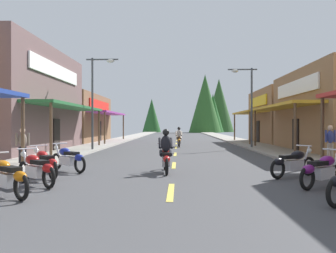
# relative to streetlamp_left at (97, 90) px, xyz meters

# --- Properties ---
(ground) EXTENTS (10.12, 98.54, 0.10)m
(ground) POSITION_rel_streetlamp_left_xyz_m (5.14, 11.43, -4.04)
(ground) COLOR #424244
(sidewalk_left) EXTENTS (2.65, 98.54, 0.12)m
(sidewalk_left) POSITION_rel_streetlamp_left_xyz_m (-1.25, 11.43, -3.93)
(sidewalk_left) COLOR #9E9991
(sidewalk_left) RESTS_ON ground
(sidewalk_right) EXTENTS (2.65, 98.54, 0.12)m
(sidewalk_right) POSITION_rel_streetlamp_left_xyz_m (11.52, 11.43, -3.93)
(sidewalk_right) COLOR gray
(sidewalk_right) RESTS_ON ground
(centerline_dashes) EXTENTS (0.16, 74.77, 0.01)m
(centerline_dashes) POSITION_rel_streetlamp_left_xyz_m (5.14, 15.66, -3.98)
(centerline_dashes) COLOR #E0C64C
(centerline_dashes) RESTS_ON ground
(storefront_left_middle) EXTENTS (8.16, 12.24, 6.64)m
(storefront_left_middle) POSITION_rel_streetlamp_left_xyz_m (-5.73, -0.46, -0.67)
(storefront_left_middle) COLOR brown
(storefront_left_middle) RESTS_ON ground
(storefront_left_far) EXTENTS (9.84, 11.81, 4.71)m
(storefront_left_far) POSITION_rel_streetlamp_left_xyz_m (-6.55, 12.09, -1.63)
(storefront_left_far) COLOR brown
(storefront_left_far) RESTS_ON ground
(storefront_right_far) EXTENTS (10.53, 9.46, 5.03)m
(storefront_right_far) POSITION_rel_streetlamp_left_xyz_m (17.17, 10.50, -1.47)
(storefront_right_far) COLOR olive
(storefront_right_far) RESTS_ON ground
(streetlamp_left) EXTENTS (2.11, 0.30, 6.11)m
(streetlamp_left) POSITION_rel_streetlamp_left_xyz_m (0.00, 0.00, 0.00)
(streetlamp_left) COLOR #474C51
(streetlamp_left) RESTS_ON ground
(streetlamp_right) EXTENTS (2.11, 0.30, 5.82)m
(streetlamp_right) POSITION_rel_streetlamp_left_xyz_m (10.26, 2.58, -0.16)
(streetlamp_right) COLOR #474C51
(streetlamp_right) RESTS_ON ground
(motorcycle_parked_right_2) EXTENTS (1.75, 1.39, 1.04)m
(motorcycle_parked_right_2) POSITION_rel_streetlamp_left_xyz_m (9.26, -13.33, -3.50)
(motorcycle_parked_right_2) COLOR black
(motorcycle_parked_right_2) RESTS_ON ground
(motorcycle_parked_right_3) EXTENTS (1.85, 1.25, 1.04)m
(motorcycle_parked_right_3) POSITION_rel_streetlamp_left_xyz_m (9.07, -11.45, -3.50)
(motorcycle_parked_right_3) COLOR black
(motorcycle_parked_right_3) RESTS_ON ground
(motorcycle_parked_left_1) EXTENTS (1.73, 1.43, 1.04)m
(motorcycle_parked_left_1) POSITION_rel_streetlamp_left_xyz_m (1.24, -14.81, -3.50)
(motorcycle_parked_left_1) COLOR black
(motorcycle_parked_left_1) RESTS_ON ground
(motorcycle_parked_left_2) EXTENTS (1.66, 1.50, 1.04)m
(motorcycle_parked_left_2) POSITION_rel_streetlamp_left_xyz_m (1.34, -13.28, -3.50)
(motorcycle_parked_left_2) COLOR black
(motorcycle_parked_left_2) RESTS_ON ground
(motorcycle_parked_left_3) EXTENTS (1.47, 1.69, 1.04)m
(motorcycle_parked_left_3) POSITION_rel_streetlamp_left_xyz_m (1.01, -11.79, -3.50)
(motorcycle_parked_left_3) COLOR black
(motorcycle_parked_left_3) RESTS_ON ground
(motorcycle_parked_left_4) EXTENTS (1.73, 1.42, 1.04)m
(motorcycle_parked_left_4) POSITION_rel_streetlamp_left_xyz_m (1.29, -10.24, -3.50)
(motorcycle_parked_left_4) COLOR black
(motorcycle_parked_left_4) RESTS_ON ground
(rider_cruising_lead) EXTENTS (0.60, 2.14, 1.57)m
(rider_cruising_lead) POSITION_rel_streetlamp_left_xyz_m (4.88, -10.43, -3.33)
(rider_cruising_lead) COLOR black
(rider_cruising_lead) RESTS_ON ground
(rider_cruising_trailing) EXTENTS (0.60, 2.14, 1.57)m
(rider_cruising_trailing) POSITION_rel_streetlamp_left_xyz_m (5.36, 4.59, -3.33)
(rider_cruising_trailing) COLOR black
(rider_cruising_trailing) RESTS_ON ground
(pedestrian_by_shop) EXTENTS (0.55, 0.35, 1.70)m
(pedestrian_by_shop) POSITION_rel_streetlamp_left_xyz_m (12.46, -6.25, -3.00)
(pedestrian_by_shop) COLOR #B2A599
(pedestrian_by_shop) RESTS_ON ground
(pedestrian_waiting) EXTENTS (0.45, 0.43, 1.59)m
(pedestrian_waiting) POSITION_rel_streetlamp_left_xyz_m (-1.24, -8.38, -3.07)
(pedestrian_waiting) COLOR black
(pedestrian_waiting) RESTS_ON ground
(treeline_backdrop) EXTENTS (22.50, 14.09, 13.41)m
(treeline_backdrop) POSITION_rel_streetlamp_left_xyz_m (12.11, 61.92, 2.18)
(treeline_backdrop) COLOR #2A5023
(treeline_backdrop) RESTS_ON ground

